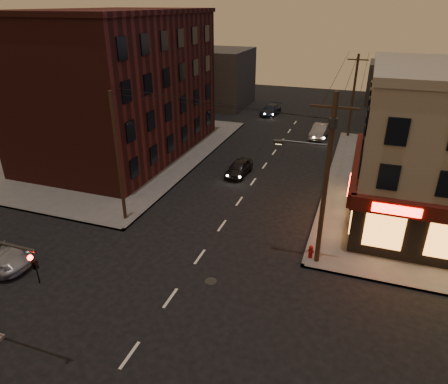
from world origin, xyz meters
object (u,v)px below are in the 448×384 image
at_px(fire_hydrant, 311,251).
at_px(sedan_mid, 320,131).
at_px(sedan_far, 271,110).
at_px(sedan_near, 239,168).

bearing_deg(fire_hydrant, sedan_mid, 96.17).
relative_size(sedan_mid, fire_hydrant, 5.46).
height_order(sedan_far, fire_hydrant, sedan_far).
distance_m(sedan_mid, sedan_far, 11.20).
bearing_deg(sedan_near, sedan_far, 99.95).
bearing_deg(sedan_far, sedan_mid, -38.80).
height_order(sedan_near, sedan_far, sedan_near).
relative_size(sedan_near, sedan_far, 0.87).
xyz_separation_m(sedan_mid, fire_hydrant, (2.67, -24.71, -0.14)).
bearing_deg(sedan_far, sedan_near, -76.22).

